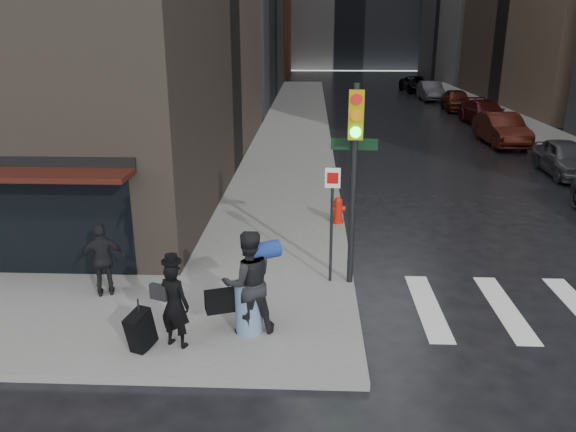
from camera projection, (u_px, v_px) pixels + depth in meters
The scene contains 14 objects.
ground at pixel (258, 327), 11.04m from camera, with size 140.00×140.00×0.00m, color black.
sidewalk_left at pixel (297, 117), 36.60m from camera, with size 4.00×50.00×0.15m, color slate.
sidewalk_right at pixel (506, 119), 36.06m from camera, with size 3.00×50.00×0.15m, color slate.
man_overcoat at pixel (167, 309), 9.87m from camera, with size 1.17×0.80×1.79m.
man_jeans at pixel (248, 282), 10.29m from camera, with size 1.46×1.05×2.02m.
man_greycoat at pixel (103, 260), 11.82m from camera, with size 1.01×0.68×1.60m.
traffic_light at pixel (352, 160), 11.69m from camera, with size 1.09×0.50×4.38m.
fire_hydrant at pixel (338, 211), 16.41m from camera, with size 0.43×0.34×0.78m.
parked_car_1 at pixel (566, 158), 22.25m from camera, with size 1.64×4.08×1.39m, color #48484C.
parked_car_2 at pixel (502, 129), 28.13m from camera, with size 1.64×4.72×1.55m, color #3C130C.
parked_car_3 at pixel (485, 113), 34.00m from camera, with size 2.02×4.97×1.44m, color #3D0C0C.
parked_car_4 at pixel (457, 100), 39.89m from camera, with size 1.75×4.34×1.48m, color #45150D.
parked_car_5 at pixel (431, 91), 45.80m from camera, with size 1.58×4.54×1.50m, color #3E3E43.
parked_car_6 at pixel (417, 84), 51.70m from camera, with size 2.35×5.10×1.42m, color black.
Camera 1 is at (1.00, -9.74, 5.58)m, focal length 35.00 mm.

